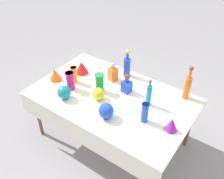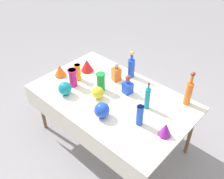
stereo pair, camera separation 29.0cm
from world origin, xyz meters
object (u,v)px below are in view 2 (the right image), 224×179
(slender_vase_3, at_px, (140,115))
(tall_bottle_1, at_px, (147,98))
(tall_bottle_2, at_px, (131,67))
(slender_vase_2, at_px, (73,77))
(round_bowl_0, at_px, (102,110))
(slender_vase_1, at_px, (78,72))
(fluted_vase_0, at_px, (87,65))
(fluted_vase_2, at_px, (60,70))
(slender_vase_0, at_px, (101,81))
(round_bowl_2, at_px, (98,93))
(round_bowl_1, at_px, (65,88))
(tall_bottle_0, at_px, (189,92))
(square_decanter_0, at_px, (116,73))
(fluted_vase_1, at_px, (166,129))
(square_decanter_1, at_px, (128,86))

(slender_vase_3, bearing_deg, tall_bottle_1, 110.14)
(tall_bottle_2, bearing_deg, slender_vase_2, -121.82)
(round_bowl_0, bearing_deg, tall_bottle_1, 58.97)
(tall_bottle_2, distance_m, slender_vase_1, 0.69)
(fluted_vase_0, xyz_separation_m, fluted_vase_2, (-0.18, -0.32, -0.01))
(round_bowl_0, bearing_deg, slender_vase_0, 135.77)
(slender_vase_2, bearing_deg, fluted_vase_0, 109.17)
(fluted_vase_0, bearing_deg, round_bowl_2, -30.81)
(slender_vase_0, distance_m, round_bowl_1, 0.43)
(slender_vase_1, bearing_deg, tall_bottle_0, 22.21)
(tall_bottle_2, xyz_separation_m, square_decanter_0, (-0.08, -0.19, -0.04))
(square_decanter_0, distance_m, round_bowl_2, 0.42)
(fluted_vase_1, bearing_deg, slender_vase_3, -170.99)
(tall_bottle_1, distance_m, slender_vase_0, 0.61)
(square_decanter_0, xyz_separation_m, fluted_vase_2, (-0.61, -0.42, -0.02))
(fluted_vase_0, distance_m, round_bowl_2, 0.60)
(tall_bottle_2, height_order, slender_vase_2, tall_bottle_2)
(round_bowl_1, xyz_separation_m, round_bowl_2, (0.33, 0.22, -0.01))
(square_decanter_0, distance_m, round_bowl_1, 0.68)
(tall_bottle_1, xyz_separation_m, slender_vase_1, (-0.98, -0.15, -0.02))
(square_decanter_1, height_order, fluted_vase_0, square_decanter_1)
(slender_vase_0, distance_m, fluted_vase_2, 0.63)
(fluted_vase_0, height_order, round_bowl_1, fluted_vase_0)
(square_decanter_0, relative_size, fluted_vase_0, 1.50)
(fluted_vase_2, bearing_deg, square_decanter_0, 34.61)
(fluted_vase_0, distance_m, round_bowl_0, 0.92)
(fluted_vase_0, bearing_deg, square_decanter_0, 13.62)
(slender_vase_0, distance_m, fluted_vase_0, 0.47)
(tall_bottle_0, xyz_separation_m, square_decanter_0, (-0.90, -0.20, -0.07))
(fluted_vase_0, bearing_deg, slender_vase_0, -21.77)
(fluted_vase_0, bearing_deg, tall_bottle_2, 29.97)
(fluted_vase_1, relative_size, round_bowl_1, 0.92)
(slender_vase_1, bearing_deg, tall_bottle_2, 48.21)
(round_bowl_1, bearing_deg, fluted_vase_0, 109.37)
(fluted_vase_0, bearing_deg, tall_bottle_0, 12.94)
(fluted_vase_1, relative_size, round_bowl_0, 0.88)
(round_bowl_1, bearing_deg, slender_vase_2, 109.75)
(square_decanter_1, distance_m, fluted_vase_0, 0.71)
(tall_bottle_2, bearing_deg, square_decanter_1, -57.51)
(tall_bottle_2, height_order, fluted_vase_1, tall_bottle_2)
(fluted_vase_0, height_order, round_bowl_0, round_bowl_0)
(tall_bottle_0, bearing_deg, fluted_vase_2, -157.57)
(square_decanter_0, distance_m, slender_vase_0, 0.28)
(tall_bottle_0, relative_size, tall_bottle_1, 1.24)
(tall_bottle_1, height_order, slender_vase_3, tall_bottle_1)
(tall_bottle_2, xyz_separation_m, round_bowl_1, (-0.33, -0.82, -0.06))
(tall_bottle_0, xyz_separation_m, slender_vase_0, (-0.90, -0.48, -0.05))
(square_decanter_0, height_order, slender_vase_1, square_decanter_0)
(slender_vase_1, relative_size, fluted_vase_1, 1.40)
(square_decanter_1, xyz_separation_m, fluted_vase_0, (-0.71, -0.00, -0.01))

